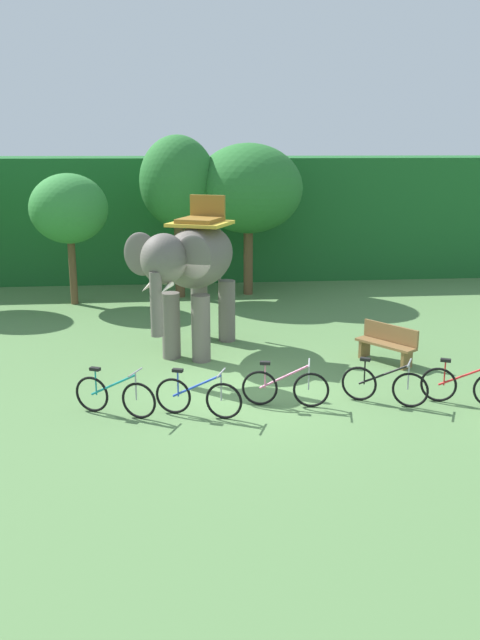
{
  "coord_description": "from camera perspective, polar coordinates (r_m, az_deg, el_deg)",
  "views": [
    {
      "loc": [
        -1.42,
        -12.87,
        4.96
      ],
      "look_at": [
        -0.09,
        1.0,
        1.3
      ],
      "focal_mm": 37.4,
      "sensor_mm": 36.0,
      "label": 1
    }
  ],
  "objects": [
    {
      "name": "ground_plane",
      "position": [
        13.86,
        0.77,
        -6.25
      ],
      "size": [
        80.0,
        80.0,
        0.0
      ],
      "primitive_type": "plane",
      "color": "#567F47"
    },
    {
      "name": "foliage_hedge",
      "position": [
        27.45,
        -2.52,
        9.05
      ],
      "size": [
        36.0,
        6.0,
        4.52
      ],
      "primitive_type": "cube",
      "color": "#1E6028",
      "rests_on": "ground"
    },
    {
      "name": "tree_center_left",
      "position": [
        21.71,
        -14.44,
        9.17
      ],
      "size": [
        2.43,
        2.43,
        4.14
      ],
      "color": "brown",
      "rests_on": "ground"
    },
    {
      "name": "tree_far_right",
      "position": [
        22.13,
        -5.35,
        11.62
      ],
      "size": [
        2.48,
        2.48,
        5.3
      ],
      "color": "brown",
      "rests_on": "ground"
    },
    {
      "name": "tree_center",
      "position": [
        22.47,
        0.72,
        11.15
      ],
      "size": [
        3.59,
        3.59,
        5.05
      ],
      "color": "brown",
      "rests_on": "ground"
    },
    {
      "name": "elephant",
      "position": [
        16.0,
        -3.96,
        4.76
      ],
      "size": [
        2.97,
        4.17,
        3.78
      ],
      "color": "#665E56",
      "rests_on": "ground"
    },
    {
      "name": "bike_teal",
      "position": [
        12.85,
        -10.67,
        -6.39
      ],
      "size": [
        1.57,
        0.81,
        0.92
      ],
      "color": "black",
      "rests_on": "ground"
    },
    {
      "name": "bike_blue",
      "position": [
        12.61,
        -3.61,
        -6.58
      ],
      "size": [
        1.62,
        0.73,
        0.92
      ],
      "color": "black",
      "rests_on": "ground"
    },
    {
      "name": "bike_pink",
      "position": [
        13.08,
        3.88,
        -5.78
      ],
      "size": [
        1.68,
        0.55,
        0.92
      ],
      "color": "black",
      "rests_on": "ground"
    },
    {
      "name": "bike_black",
      "position": [
        13.47,
        12.23,
        -5.48
      ],
      "size": [
        1.55,
        0.85,
        0.92
      ],
      "color": "black",
      "rests_on": "ground"
    },
    {
      "name": "bike_red",
      "position": [
        13.85,
        18.68,
        -5.38
      ],
      "size": [
        1.57,
        0.81,
        0.92
      ],
      "color": "black",
      "rests_on": "ground"
    },
    {
      "name": "wooden_bench",
      "position": [
        16.01,
        12.49,
        -1.89
      ],
      "size": [
        1.22,
        1.45,
        0.89
      ],
      "color": "brown",
      "rests_on": "ground"
    }
  ]
}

